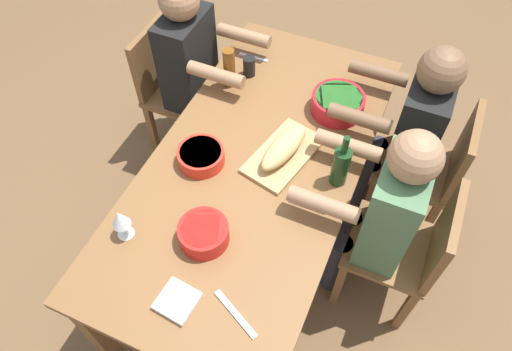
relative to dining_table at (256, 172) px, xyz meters
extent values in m
plane|color=brown|center=(0.00, 0.00, -0.66)|extent=(8.00, 8.00, 0.00)
cube|color=brown|center=(0.00, 0.00, 0.06)|extent=(1.89, 0.93, 0.04)
cube|color=brown|center=(0.89, -0.40, -0.31)|extent=(0.07, 0.07, 0.70)
cube|color=brown|center=(-0.89, 0.40, -0.31)|extent=(0.07, 0.07, 0.70)
cube|color=brown|center=(0.89, 0.40, -0.31)|extent=(0.07, 0.07, 0.70)
cube|color=brown|center=(0.52, -0.70, -0.22)|extent=(0.40, 0.40, 0.03)
cube|color=brown|center=(0.52, -0.89, -0.01)|extent=(0.38, 0.04, 0.40)
cube|color=brown|center=(0.35, -0.53, -0.45)|extent=(0.04, 0.04, 0.42)
cube|color=brown|center=(0.69, -0.53, -0.45)|extent=(0.04, 0.04, 0.42)
cube|color=brown|center=(0.35, -0.87, -0.45)|extent=(0.04, 0.04, 0.42)
cube|color=brown|center=(0.69, -0.87, -0.45)|extent=(0.04, 0.04, 0.42)
cylinder|color=#2D2D38|center=(0.44, -0.48, -0.43)|extent=(0.11, 0.11, 0.45)
cylinder|color=#2D2D38|center=(0.60, -0.48, -0.43)|extent=(0.11, 0.11, 0.45)
cube|color=black|center=(0.52, -0.64, 0.07)|extent=(0.34, 0.20, 0.55)
cylinder|color=brown|center=(0.35, -0.37, 0.19)|extent=(0.07, 0.30, 0.07)
cylinder|color=brown|center=(0.69, -0.37, 0.19)|extent=(0.07, 0.30, 0.07)
sphere|color=brown|center=(0.52, -0.64, 0.43)|extent=(0.21, 0.21, 0.21)
cube|color=brown|center=(0.00, -0.70, -0.22)|extent=(0.40, 0.40, 0.03)
cube|color=brown|center=(0.00, -0.89, -0.01)|extent=(0.38, 0.04, 0.40)
cube|color=brown|center=(-0.17, -0.53, -0.45)|extent=(0.04, 0.04, 0.42)
cube|color=brown|center=(0.17, -0.53, -0.45)|extent=(0.04, 0.04, 0.42)
cube|color=brown|center=(-0.17, -0.87, -0.45)|extent=(0.04, 0.04, 0.42)
cube|color=brown|center=(0.17, -0.87, -0.45)|extent=(0.04, 0.04, 0.42)
cylinder|color=#2D2D38|center=(-0.08, -0.48, -0.43)|extent=(0.11, 0.11, 0.45)
cylinder|color=#2D2D38|center=(0.08, -0.48, -0.43)|extent=(0.11, 0.11, 0.45)
cube|color=#4C724C|center=(0.00, -0.64, 0.07)|extent=(0.34, 0.20, 0.55)
cylinder|color=#9E7251|center=(-0.17, -0.37, 0.19)|extent=(0.07, 0.30, 0.07)
cylinder|color=#9E7251|center=(0.17, -0.37, 0.19)|extent=(0.07, 0.30, 0.07)
sphere|color=#9E7251|center=(0.00, -0.64, 0.43)|extent=(0.21, 0.21, 0.21)
cube|color=brown|center=(0.52, 0.70, -0.22)|extent=(0.40, 0.40, 0.03)
cube|color=brown|center=(0.52, 0.89, -0.01)|extent=(0.38, 0.04, 0.40)
cube|color=brown|center=(0.69, 0.53, -0.45)|extent=(0.04, 0.04, 0.42)
cube|color=brown|center=(0.35, 0.53, -0.45)|extent=(0.04, 0.04, 0.42)
cube|color=brown|center=(0.69, 0.87, -0.45)|extent=(0.04, 0.04, 0.42)
cube|color=brown|center=(0.35, 0.87, -0.45)|extent=(0.04, 0.04, 0.42)
cylinder|color=#2D2D38|center=(0.60, 0.48, -0.43)|extent=(0.11, 0.11, 0.45)
cylinder|color=#2D2D38|center=(0.44, 0.48, -0.43)|extent=(0.11, 0.11, 0.45)
cube|color=black|center=(0.52, 0.64, 0.07)|extent=(0.34, 0.20, 0.55)
cylinder|color=#9E7251|center=(0.69, 0.37, 0.19)|extent=(0.07, 0.30, 0.07)
cylinder|color=#9E7251|center=(0.35, 0.37, 0.19)|extent=(0.07, 0.30, 0.07)
sphere|color=#9E7251|center=(0.52, 0.64, 0.43)|extent=(0.21, 0.21, 0.21)
cylinder|color=red|center=(-0.46, 0.03, 0.13)|extent=(0.21, 0.21, 0.09)
cylinder|color=#669E33|center=(-0.46, 0.03, 0.15)|extent=(0.18, 0.18, 0.03)
cylinder|color=#B21923|center=(0.46, -0.24, 0.13)|extent=(0.26, 0.26, 0.10)
cylinder|color=#2D7028|center=(0.46, -0.24, 0.16)|extent=(0.23, 0.23, 0.03)
cylinder|color=red|center=(-0.10, 0.23, 0.12)|extent=(0.22, 0.22, 0.07)
cylinder|color=orange|center=(-0.10, 0.23, 0.14)|extent=(0.19, 0.19, 0.03)
cube|color=tan|center=(0.08, -0.10, 0.09)|extent=(0.44, 0.31, 0.02)
ellipsoid|color=tan|center=(0.08, -0.10, 0.15)|extent=(0.34, 0.18, 0.09)
cylinder|color=#193819|center=(0.05, -0.38, 0.18)|extent=(0.08, 0.08, 0.20)
cylinder|color=#193819|center=(0.05, -0.38, 0.33)|extent=(0.03, 0.03, 0.09)
cylinder|color=brown|center=(0.42, 0.33, 0.19)|extent=(0.06, 0.06, 0.22)
cylinder|color=silver|center=(-0.57, 0.34, 0.08)|extent=(0.07, 0.07, 0.01)
cylinder|color=silver|center=(-0.57, 0.34, 0.12)|extent=(0.01, 0.01, 0.07)
cone|color=silver|center=(-0.57, 0.34, 0.20)|extent=(0.08, 0.08, 0.08)
cube|color=silver|center=(-0.14, -0.30, 0.08)|extent=(0.02, 0.17, 0.01)
cylinder|color=black|center=(0.53, 0.27, 0.14)|extent=(0.06, 0.06, 0.11)
cube|color=silver|center=(0.66, 0.30, 0.08)|extent=(0.02, 0.17, 0.01)
cube|color=silver|center=(-0.69, -0.22, 0.08)|extent=(0.12, 0.22, 0.01)
cube|color=white|center=(-0.74, 0.00, 0.09)|extent=(0.15, 0.15, 0.02)
camera|label=1|loc=(-1.23, -0.54, 1.80)|focal=33.17mm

